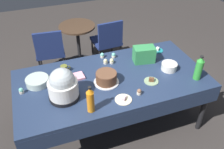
{
  "coord_description": "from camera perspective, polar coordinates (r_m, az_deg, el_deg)",
  "views": [
    {
      "loc": [
        -0.75,
        -2.08,
        2.46
      ],
      "look_at": [
        0.0,
        0.0,
        0.8
      ],
      "focal_mm": 38.83,
      "sensor_mm": 36.0,
      "label": 1
    }
  ],
  "objects": [
    {
      "name": "cupcake_berry",
      "position": [
        2.58,
        6.42,
        -4.08
      ],
      "size": [
        0.05,
        0.05,
        0.07
      ],
      "color": "beige",
      "rests_on": "potluck_table"
    },
    {
      "name": "dessert_plate_sage",
      "position": [
        2.77,
        9.23,
        -1.45
      ],
      "size": [
        0.16,
        0.16,
        0.05
      ],
      "color": "#8CA87F",
      "rests_on": "potluck_table"
    },
    {
      "name": "maroon_chair_right",
      "position": [
        4.11,
        -1.05,
        8.25
      ],
      "size": [
        0.47,
        0.47,
        0.85
      ],
      "color": "navy",
      "rests_on": "ground"
    },
    {
      "name": "ceramic_snack_bowl",
      "position": [
        2.99,
        13.31,
        1.85
      ],
      "size": [
        0.19,
        0.19,
        0.09
      ],
      "primitive_type": "cylinder",
      "color": "silver",
      "rests_on": "potluck_table"
    },
    {
      "name": "potluck_table",
      "position": [
        2.84,
        -0.0,
        -1.81
      ],
      "size": [
        2.2,
        1.1,
        0.75
      ],
      "color": "navy",
      "rests_on": "ground"
    },
    {
      "name": "cupcake_rose",
      "position": [
        3.02,
        -1.56,
        3.1
      ],
      "size": [
        0.05,
        0.05,
        0.07
      ],
      "color": "beige",
      "rests_on": "potluck_table"
    },
    {
      "name": "cupcake_vanilla",
      "position": [
        2.75,
        -20.59,
        -3.59
      ],
      "size": [
        0.05,
        0.05,
        0.07
      ],
      "color": "beige",
      "rests_on": "potluck_table"
    },
    {
      "name": "paper_napkin_stack",
      "position": [
        2.83,
        -8.07,
        -0.44
      ],
      "size": [
        0.15,
        0.15,
        0.02
      ],
      "primitive_type": "cube",
      "rotation": [
        0.0,
        0.0,
        0.07
      ],
      "color": "pink",
      "rests_on": "potluck_table"
    },
    {
      "name": "maroon_chair_left",
      "position": [
        3.95,
        -14.43,
        5.71
      ],
      "size": [
        0.48,
        0.48,
        0.85
      ],
      "color": "navy",
      "rests_on": "ground"
    },
    {
      "name": "cupcake_lemon",
      "position": [
        3.14,
        0.37,
        4.55
      ],
      "size": [
        0.05,
        0.05,
        0.07
      ],
      "color": "beige",
      "rests_on": "potluck_table"
    },
    {
      "name": "round_cafe_table",
      "position": [
        4.2,
        -8.02,
        8.62
      ],
      "size": [
        0.6,
        0.6,
        0.72
      ],
      "color": "#473323",
      "rests_on": "ground"
    },
    {
      "name": "soda_carton",
      "position": [
        3.05,
        7.54,
        4.71
      ],
      "size": [
        0.28,
        0.2,
        0.2
      ],
      "primitive_type": "cube",
      "rotation": [
        0.0,
        0.0,
        -0.17
      ],
      "color": "#338C4C",
      "rests_on": "potluck_table"
    },
    {
      "name": "frosted_layer_cake",
      "position": [
        2.69,
        -1.35,
        -0.82
      ],
      "size": [
        0.29,
        0.29,
        0.13
      ],
      "color": "silver",
      "rests_on": "potluck_table"
    },
    {
      "name": "cupcake_cocoa",
      "position": [
        3.02,
        -0.07,
        3.16
      ],
      "size": [
        0.05,
        0.05,
        0.07
      ],
      "color": "beige",
      "rests_on": "potluck_table"
    },
    {
      "name": "ground",
      "position": [
        3.31,
        -0.0,
        -11.15
      ],
      "size": [
        9.0,
        9.0,
        0.0
      ],
      "primitive_type": "plane",
      "color": "#383330"
    },
    {
      "name": "dessert_plate_cream",
      "position": [
        2.51,
        2.7,
        -5.83
      ],
      "size": [
        0.18,
        0.18,
        0.04
      ],
      "color": "beige",
      "rests_on": "potluck_table"
    },
    {
      "name": "dessert_plate_teal",
      "position": [
        3.35,
        10.64,
        5.7
      ],
      "size": [
        0.15,
        0.15,
        0.05
      ],
      "color": "teal",
      "rests_on": "potluck_table"
    },
    {
      "name": "soda_bottle_orange_juice",
      "position": [
        2.32,
        -5.1,
        -6.0
      ],
      "size": [
        0.07,
        0.07,
        0.3
      ],
      "color": "orange",
      "rests_on": "potluck_table"
    },
    {
      "name": "cupcake_mint",
      "position": [
        3.14,
        -2.32,
        4.53
      ],
      "size": [
        0.05,
        0.05,
        0.07
      ],
      "color": "beige",
      "rests_on": "potluck_table"
    },
    {
      "name": "coffee_mug_black",
      "position": [
        3.27,
        6.21,
        5.98
      ],
      "size": [
        0.12,
        0.08,
        0.08
      ],
      "color": "black",
      "rests_on": "potluck_table"
    },
    {
      "name": "slow_cooker",
      "position": [
        2.49,
        -11.5,
        -2.56
      ],
      "size": [
        0.32,
        0.32,
        0.35
      ],
      "color": "black",
      "rests_on": "potluck_table"
    },
    {
      "name": "glass_salad_bowl",
      "position": [
        2.81,
        -17.15,
        -1.53
      ],
      "size": [
        0.26,
        0.26,
        0.08
      ],
      "primitive_type": "cylinder",
      "color": "#B2C6BC",
      "rests_on": "potluck_table"
    },
    {
      "name": "soda_bottle_lime_soda",
      "position": [
        2.88,
        19.79,
        1.38
      ],
      "size": [
        0.09,
        0.09,
        0.31
      ],
      "color": "green",
      "rests_on": "potluck_table"
    },
    {
      "name": "coffee_mug_olive",
      "position": [
        2.93,
        -11.16,
        1.38
      ],
      "size": [
        0.12,
        0.08,
        0.08
      ],
      "color": "olive",
      "rests_on": "potluck_table"
    }
  ]
}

